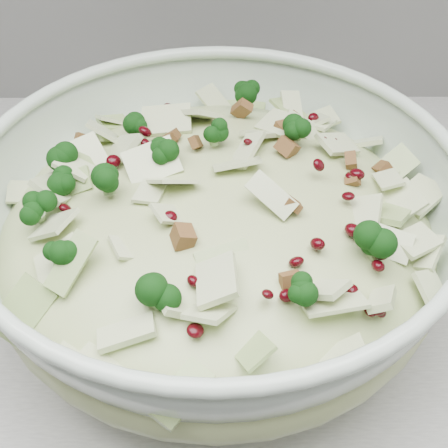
# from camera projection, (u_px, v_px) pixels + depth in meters

# --- Properties ---
(mixing_bowl) EXTENTS (0.48, 0.48, 0.16)m
(mixing_bowl) POSITION_uv_depth(u_px,v_px,m) (217.00, 237.00, 0.54)
(mixing_bowl) COLOR silver
(mixing_bowl) RESTS_ON counter
(salad) EXTENTS (0.39, 0.39, 0.16)m
(salad) POSITION_uv_depth(u_px,v_px,m) (217.00, 215.00, 0.52)
(salad) COLOR #B3BF83
(salad) RESTS_ON mixing_bowl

